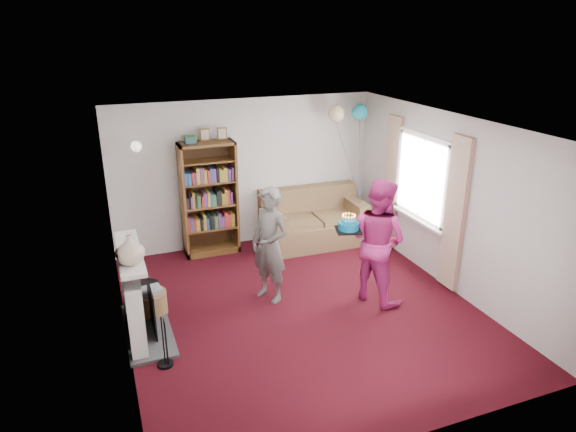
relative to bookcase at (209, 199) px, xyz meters
name	(u,v)px	position (x,y,z in m)	size (l,w,h in m)	color
ground	(301,309)	(0.70, -2.30, -0.92)	(5.00, 5.00, 0.00)	black
wall_back	(246,173)	(0.70, 0.21, 0.33)	(4.50, 0.02, 2.50)	silver
wall_left	(116,249)	(-1.56, -2.30, 0.33)	(0.02, 5.00, 2.50)	silver
wall_right	(449,202)	(2.96, -2.30, 0.33)	(0.02, 5.00, 2.50)	silver
ceiling	(303,125)	(0.70, -2.30, 1.58)	(4.50, 5.00, 0.01)	white
fireplace	(137,297)	(-1.39, -2.11, -0.41)	(0.55, 1.80, 1.12)	#3F3F42
window_bay	(421,194)	(2.91, -1.70, 0.28)	(0.14, 2.02, 2.20)	white
wall_sconce	(136,146)	(-1.05, 0.06, 0.96)	(0.16, 0.23, 0.16)	gold
bookcase	(209,199)	(0.00, 0.00, 0.00)	(0.89, 0.42, 2.09)	#472B14
sofa	(313,223)	(1.78, -0.23, -0.57)	(1.77, 0.94, 0.94)	olive
wicker_basket	(151,302)	(-1.20, -1.69, -0.75)	(0.42, 0.42, 0.37)	#9F754A
person_striped	(270,245)	(0.41, -1.86, -0.11)	(0.59, 0.39, 1.62)	black
person_magenta	(378,240)	(1.79, -2.38, -0.05)	(0.85, 0.66, 1.75)	#BB2575
birthday_cake	(348,226)	(1.32, -2.39, 0.23)	(0.32, 0.32, 0.22)	black
balloons	(348,113)	(2.41, -0.18, 1.30)	(0.72, 0.48, 1.68)	#3F3F3F
mantel_vase	(130,249)	(-1.42, -2.45, 0.37)	(0.32, 0.32, 0.33)	beige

